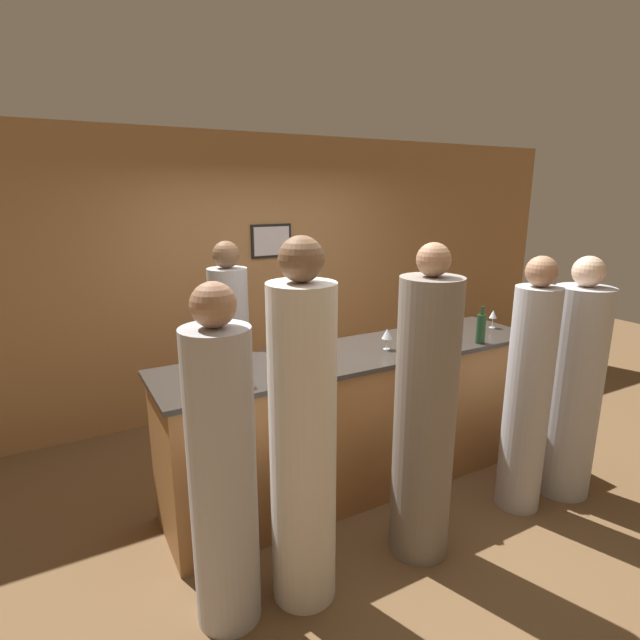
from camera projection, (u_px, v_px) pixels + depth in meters
ground_plane at (358, 483)px, 3.96m from camera, size 14.00×14.00×0.00m
back_wall at (262, 275)px, 5.18m from camera, size 8.00×0.08×2.80m
bar_counter at (359, 419)px, 3.82m from camera, size 3.02×0.73×1.10m
bartender at (231, 362)px, 4.10m from camera, size 0.32×0.32×1.87m
guest_0 at (425, 417)px, 3.01m from camera, size 0.37×0.37×1.97m
guest_1 at (303, 441)px, 2.65m from camera, size 0.36×0.36×2.04m
guest_2 at (528, 395)px, 3.48m from camera, size 0.31×0.31×1.84m
guest_3 at (573, 388)px, 3.67m from camera, size 0.39×0.39×1.81m
guest_4 at (222, 474)px, 2.51m from camera, size 0.34×0.34×1.84m
wine_bottle_0 at (481, 328)px, 3.85m from camera, size 0.07×0.07×0.29m
wine_glass_0 at (407, 329)px, 3.80m from camera, size 0.08×0.08×0.17m
wine_glass_1 at (244, 369)px, 2.99m from camera, size 0.08×0.08×0.14m
wine_glass_2 at (387, 334)px, 3.69m from camera, size 0.08×0.08×0.16m
wine_glass_3 at (493, 315)px, 4.28m from camera, size 0.06×0.06×0.16m
wine_glass_4 at (405, 340)px, 3.49m from camera, size 0.08×0.08×0.17m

